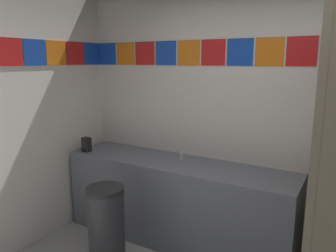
# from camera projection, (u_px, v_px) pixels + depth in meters

# --- Properties ---
(wall_back) EXTENTS (4.30, 0.09, 2.78)m
(wall_back) POSITION_uv_depth(u_px,v_px,m) (282.00, 111.00, 2.93)
(wall_back) COLOR silver
(wall_back) RESTS_ON ground_plane
(vanity_counter) EXTENTS (2.37, 0.59, 0.85)m
(vanity_counter) POSITION_uv_depth(u_px,v_px,m) (176.00, 201.00, 3.29)
(vanity_counter) COLOR slate
(vanity_counter) RESTS_ON ground_plane
(faucet_center) EXTENTS (0.04, 0.10, 0.14)m
(faucet_center) POSITION_uv_depth(u_px,v_px,m) (181.00, 155.00, 3.27)
(faucet_center) COLOR silver
(faucet_center) RESTS_ON vanity_counter
(soap_dispenser) EXTENTS (0.09, 0.09, 0.16)m
(soap_dispenser) POSITION_uv_depth(u_px,v_px,m) (87.00, 144.00, 3.57)
(soap_dispenser) COLOR black
(soap_dispenser) RESTS_ON vanity_counter
(trash_bin) EXTENTS (0.34, 0.34, 0.75)m
(trash_bin) POSITION_uv_depth(u_px,v_px,m) (106.00, 226.00, 2.90)
(trash_bin) COLOR #333338
(trash_bin) RESTS_ON ground_plane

